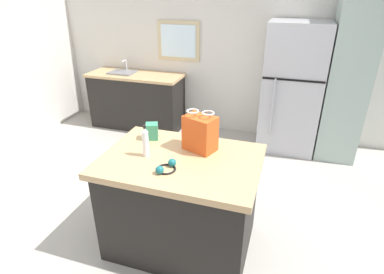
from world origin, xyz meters
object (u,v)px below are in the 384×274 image
Objects in this scene: shopping_bag at (200,133)px; bottle at (145,142)px; tall_cabinet at (348,76)px; kitchen_island at (181,202)px; refrigerator at (292,89)px; small_box at (152,131)px; ear_defenders at (166,167)px.

bottle is (-0.38, -0.24, -0.03)m from shopping_bag.
tall_cabinet is 2.89m from bottle.
refrigerator reaches higher than kitchen_island.
kitchen_island is 8.62× the size of small_box.
tall_cabinet reaches higher than small_box.
shopping_bag is at bearing -108.20° from refrigerator.
ear_defenders is (-1.49, -2.47, -0.19)m from tall_cabinet.
refrigerator reaches higher than bottle.
refrigerator is 0.79× the size of tall_cabinet.
shopping_bag is at bearing -7.78° from small_box.
shopping_bag is at bearing 60.97° from kitchen_island.
bottle reaches higher than kitchen_island.
ear_defenders is at bearing -54.96° from small_box.
kitchen_island is 0.73× the size of refrigerator.
ear_defenders is at bearing -120.98° from tall_cabinet.
bottle is (-1.07, -2.32, 0.14)m from refrigerator.
shopping_bag is 0.48m from small_box.
kitchen_island is 0.68m from small_box.
tall_cabinet is at bearing 48.14° from small_box.
kitchen_island is at bearing -122.44° from tall_cabinet.
tall_cabinet is (0.65, 0.00, 0.23)m from refrigerator.
small_box reaches higher than kitchen_island.
ear_defenders is at bearing -32.68° from bottle.
bottle is 1.41× the size of ear_defenders.
bottle is at bearing -74.27° from small_box.
kitchen_island is 0.63m from bottle.
kitchen_island is 6.56× the size of ear_defenders.
tall_cabinet is 11.41× the size of ear_defenders.
small_box is at bearing -131.86° from tall_cabinet.
bottle reaches higher than small_box.
shopping_bag is 0.45m from bottle.
kitchen_island is 2.77m from tall_cabinet.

